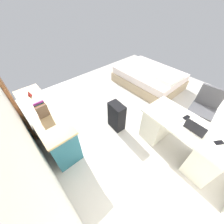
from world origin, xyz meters
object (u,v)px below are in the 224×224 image
cell_phone_near_laptop (219,142)px  figurine_small (29,93)px  cell_phone_by_mouse (186,117)px  suitcase_black (117,116)px  computer_mouse (181,119)px  credenza (47,123)px  office_chair (201,111)px  bed (149,78)px  laptop (195,129)px  desk (180,138)px

cell_phone_near_laptop → figurine_small: figurine_small is taller
cell_phone_by_mouse → figurine_small: figurine_small is taller
suitcase_black → computer_mouse: (-1.06, -0.47, 0.43)m
credenza → cell_phone_near_laptop: credenza is taller
office_chair → figurine_small: bearing=47.5°
credenza → cell_phone_by_mouse: size_ratio=13.24×
office_chair → suitcase_black: size_ratio=1.47×
bed → cell_phone_near_laptop: (-2.28, 1.47, 0.49)m
figurine_small → office_chair: bearing=-132.5°
computer_mouse → laptop: bearing=171.0°
suitcase_black → figurine_small: size_ratio=5.82×
suitcase_black → computer_mouse: computer_mouse is taller
bed → suitcase_black: size_ratio=2.97×
office_chair → bed: 1.85m
laptop → figurine_small: 3.02m
desk → bed: bearing=-39.1°
cell_phone_near_laptop → cell_phone_by_mouse: same height
credenza → suitcase_black: size_ratio=2.81×
laptop → cell_phone_by_mouse: (0.22, -0.18, -0.04)m
cell_phone_near_laptop → cell_phone_by_mouse: size_ratio=1.00×
credenza → bed: credenza is taller
laptop → computer_mouse: bearing=-12.4°
bed → laptop: (-1.94, 1.52, 0.54)m
suitcase_black → cell_phone_near_laptop: 1.77m
desk → bed: desk is taller
desk → office_chair: 0.94m
suitcase_black → cell_phone_near_laptop: (-1.65, -0.47, 0.42)m
suitcase_black → cell_phone_by_mouse: 1.31m
laptop → bed: bearing=-38.2°
desk → laptop: bearing=159.4°
office_chair → cell_phone_by_mouse: 0.86m
credenza → cell_phone_by_mouse: (-1.81, -1.80, 0.35)m
desk → figurine_small: (2.44, 1.66, 0.44)m
cell_phone_by_mouse → cell_phone_near_laptop: bearing=176.9°
figurine_small → cell_phone_by_mouse: bearing=-142.4°
office_chair → suitcase_black: (1.14, 1.39, -0.10)m
office_chair → cell_phone_near_laptop: size_ratio=6.91×
credenza → laptop: (-2.03, -1.61, 0.40)m
figurine_small → credenza: bearing=-179.8°
suitcase_black → cell_phone_near_laptop: size_ratio=4.71×
cell_phone_near_laptop → suitcase_black: bearing=47.5°
desk → cell_phone_near_laptop: (-0.46, -0.01, 0.35)m
credenza → laptop: 2.62m
cell_phone_near_laptop → laptop: bearing=40.8°
office_chair → laptop: (-0.18, 0.98, 0.36)m
computer_mouse → figurine_small: size_ratio=0.91×
credenza → suitcase_black: bearing=-120.8°
credenza → cell_phone_near_laptop: 2.92m
laptop → figurine_small: size_ratio=2.93×
bed → figurine_small: 3.25m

